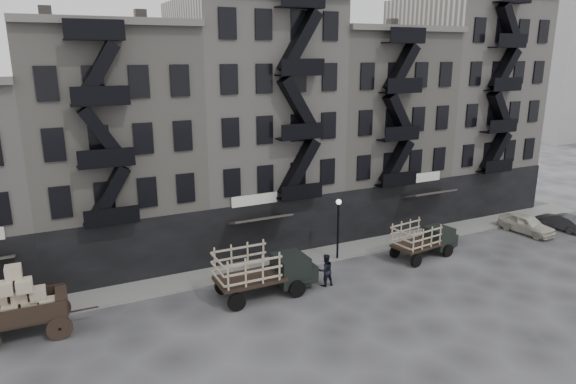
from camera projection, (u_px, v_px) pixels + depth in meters
name	position (u px, v px, depth m)	size (l,w,h in m)	color
ground	(317.00, 284.00, 31.14)	(140.00, 140.00, 0.00)	#38383A
sidewalk	(290.00, 261.00, 34.36)	(55.00, 2.50, 0.15)	slate
building_midwest	(111.00, 149.00, 33.41)	(10.00, 11.35, 16.20)	gray
building_center	(253.00, 124.00, 37.41)	(10.00, 11.35, 18.20)	gray
building_mideast	(366.00, 129.00, 41.94)	(10.00, 11.35, 16.20)	gray
building_east	(460.00, 105.00, 45.81)	(10.00, 11.35, 19.20)	gray
lamp_post	(338.00, 221.00, 33.94)	(0.36, 0.36, 4.28)	black
wagon	(18.00, 298.00, 24.78)	(4.39, 2.45, 3.67)	black
stake_truck_west	(263.00, 268.00, 29.27)	(5.91, 2.49, 2.95)	black
stake_truck_east	(424.00, 237.00, 34.90)	(5.24, 2.65, 2.53)	black
car_east	(527.00, 224.00, 39.70)	(1.73, 4.29, 1.46)	beige
car_far	(561.00, 221.00, 40.66)	(1.31, 3.77, 1.24)	#262729
pedestrian_mid	(325.00, 270.00, 30.63)	(0.97, 0.75, 1.99)	black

